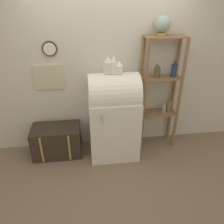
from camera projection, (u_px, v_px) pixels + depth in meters
ground_plane at (115, 159)px, 3.53m from camera, size 12.00×12.00×0.00m
wall_back at (110, 68)px, 3.40m from camera, size 7.00×0.09×2.70m
refrigerator at (113, 115)px, 3.40m from camera, size 0.75×0.69×1.37m
suitcase_trunk at (57, 141)px, 3.56m from camera, size 0.76×0.46×0.50m
shelf_unit at (161, 89)px, 3.47m from camera, size 0.62×0.31×1.84m
globe at (162, 25)px, 3.05m from camera, size 0.23×0.23×0.27m
vase_left at (108, 65)px, 3.03m from camera, size 0.12×0.12×0.26m
vase_center at (113, 65)px, 3.03m from camera, size 0.09×0.09×0.26m
vase_right at (119, 68)px, 3.04m from camera, size 0.11×0.11×0.18m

